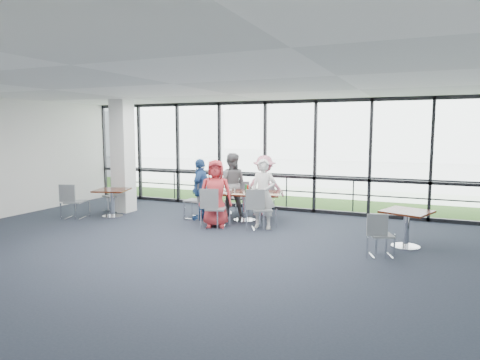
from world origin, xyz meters
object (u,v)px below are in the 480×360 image
at_px(main_table, 245,197).
at_px(chair_main_end, 195,200).
at_px(chair_main_nr, 262,210).
at_px(structural_column, 123,156).
at_px(diner_far_left, 231,184).
at_px(side_table_right, 407,217).
at_px(side_table_left, 112,194).
at_px(diner_far_right, 264,186).
at_px(chair_spare_la, 75,202).
at_px(chair_spare_lb, 113,196).
at_px(diner_end, 201,189).
at_px(chair_main_nl, 215,209).
at_px(chair_main_fl, 237,198).
at_px(diner_near_left, 216,193).
at_px(chair_main_fr, 264,200).
at_px(diner_near_right, 263,194).
at_px(chair_spare_r, 381,235).

xyz_separation_m(main_table, chair_main_end, (-1.31, -0.27, -0.13)).
bearing_deg(chair_main_nr, structural_column, 145.96).
bearing_deg(diner_far_left, side_table_right, 144.91).
distance_m(side_table_left, diner_far_right, 4.15).
distance_m(main_table, chair_spare_la, 4.52).
xyz_separation_m(side_table_right, chair_main_nr, (-3.21, 0.33, -0.16)).
distance_m(side_table_left, chair_spare_lb, 0.76).
relative_size(main_table, diner_end, 1.26).
relative_size(chair_main_nl, chair_main_fl, 1.09).
bearing_deg(diner_near_left, chair_spare_la, 165.96).
relative_size(structural_column, diner_end, 1.99).
distance_m(side_table_left, chair_main_fr, 4.16).
height_order(main_table, side_table_left, same).
xyz_separation_m(side_table_right, diner_near_left, (-4.35, 0.16, 0.19)).
height_order(chair_main_fl, chair_main_fr, chair_main_fl).
height_order(structural_column, diner_near_right, structural_column).
relative_size(side_table_right, chair_main_nl, 1.14).
relative_size(diner_far_right, diner_end, 1.03).
height_order(side_table_left, chair_main_fl, chair_main_fl).
distance_m(diner_near_right, diner_far_left, 1.84).
height_order(side_table_right, chair_main_end, chair_main_end).
height_order(diner_far_right, chair_spare_lb, diner_far_right).
distance_m(side_table_left, chair_main_fl, 3.43).
height_order(diner_far_left, diner_end, diner_far_left).
bearing_deg(diner_far_right, diner_near_left, 59.14).
xyz_separation_m(diner_far_left, diner_end, (-0.47, -0.90, -0.06)).
bearing_deg(chair_main_fr, chair_spare_lb, 0.12).
height_order(side_table_left, diner_end, diner_end).
relative_size(structural_column, side_table_left, 3.06).
xyz_separation_m(structural_column, side_table_left, (0.19, -0.75, -0.97)).
bearing_deg(side_table_right, side_table_left, 179.06).
relative_size(diner_far_left, chair_main_nl, 1.81).
bearing_deg(chair_spare_la, chair_main_fl, 13.79).
bearing_deg(diner_end, chair_main_fl, 147.54).
bearing_deg(chair_main_fr, chair_main_nr, 90.73).
xyz_separation_m(chair_main_fl, chair_spare_r, (4.13, -2.74, -0.03)).
distance_m(diner_near_left, chair_main_end, 1.17).
relative_size(diner_near_right, diner_end, 1.04).
xyz_separation_m(diner_end, chair_main_nr, (1.87, -0.44, -0.33)).
bearing_deg(chair_main_nr, diner_near_right, 68.99).
distance_m(diner_far_right, chair_main_fr, 0.44).
bearing_deg(chair_spare_r, diner_near_right, 134.70).
relative_size(side_table_right, chair_spare_la, 1.19).
distance_m(structural_column, diner_far_right, 4.14).
xyz_separation_m(structural_column, main_table, (3.70, 0.20, -0.98)).
bearing_deg(diner_far_left, chair_main_fr, -170.06).
relative_size(diner_near_left, chair_main_nl, 1.73).
bearing_deg(structural_column, chair_main_nr, -6.89).
bearing_deg(chair_main_fl, chair_main_nl, 71.81).
bearing_deg(chair_spare_la, side_table_right, -15.71).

